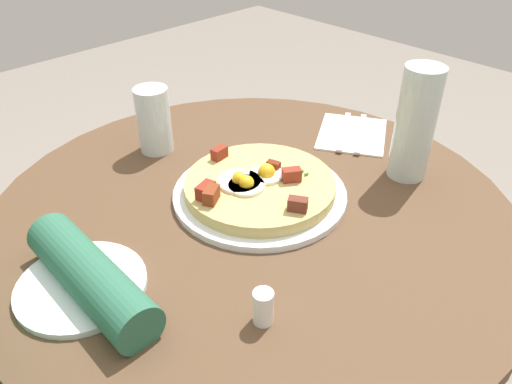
{
  "coord_description": "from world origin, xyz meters",
  "views": [
    {
      "loc": [
        -0.51,
        0.49,
        1.26
      ],
      "look_at": [
        0.01,
        -0.02,
        0.76
      ],
      "focal_mm": 35.29,
      "sensor_mm": 36.0,
      "label": 1
    }
  ],
  "objects_px": {
    "dining_table": "(253,279)",
    "water_glass": "(152,121)",
    "fork": "(344,131)",
    "knife": "(361,133)",
    "salt_shaker": "(263,307)",
    "breakfast_pizza": "(259,185)",
    "water_bottle": "(415,124)",
    "pizza_plate": "(260,194)",
    "bread_plate": "(82,286)"
  },
  "relations": [
    {
      "from": "dining_table",
      "to": "water_bottle",
      "type": "relative_size",
      "value": 4.28
    },
    {
      "from": "salt_shaker",
      "to": "dining_table",
      "type": "bearing_deg",
      "value": -41.06
    },
    {
      "from": "pizza_plate",
      "to": "water_bottle",
      "type": "height_order",
      "value": "water_bottle"
    },
    {
      "from": "bread_plate",
      "to": "water_glass",
      "type": "relative_size",
      "value": 1.37
    },
    {
      "from": "breakfast_pizza",
      "to": "water_bottle",
      "type": "bearing_deg",
      "value": -119.55
    },
    {
      "from": "bread_plate",
      "to": "water_glass",
      "type": "distance_m",
      "value": 0.4
    },
    {
      "from": "pizza_plate",
      "to": "breakfast_pizza",
      "type": "relative_size",
      "value": 1.15
    },
    {
      "from": "breakfast_pizza",
      "to": "water_bottle",
      "type": "relative_size",
      "value": 1.25
    },
    {
      "from": "breakfast_pizza",
      "to": "dining_table",
      "type": "bearing_deg",
      "value": 114.44
    },
    {
      "from": "salt_shaker",
      "to": "fork",
      "type": "bearing_deg",
      "value": -63.81
    },
    {
      "from": "pizza_plate",
      "to": "salt_shaker",
      "type": "height_order",
      "value": "salt_shaker"
    },
    {
      "from": "dining_table",
      "to": "breakfast_pizza",
      "type": "bearing_deg",
      "value": -65.56
    },
    {
      "from": "water_bottle",
      "to": "salt_shaker",
      "type": "relative_size",
      "value": 4.16
    },
    {
      "from": "fork",
      "to": "pizza_plate",
      "type": "bearing_deg",
      "value": -23.44
    },
    {
      "from": "breakfast_pizza",
      "to": "salt_shaker",
      "type": "bearing_deg",
      "value": 136.34
    },
    {
      "from": "water_bottle",
      "to": "salt_shaker",
      "type": "distance_m",
      "value": 0.46
    },
    {
      "from": "pizza_plate",
      "to": "salt_shaker",
      "type": "distance_m",
      "value": 0.29
    },
    {
      "from": "water_glass",
      "to": "dining_table",
      "type": "bearing_deg",
      "value": -179.23
    },
    {
      "from": "breakfast_pizza",
      "to": "salt_shaker",
      "type": "relative_size",
      "value": 5.21
    },
    {
      "from": "breakfast_pizza",
      "to": "water_bottle",
      "type": "distance_m",
      "value": 0.3
    },
    {
      "from": "dining_table",
      "to": "fork",
      "type": "distance_m",
      "value": 0.38
    },
    {
      "from": "dining_table",
      "to": "salt_shaker",
      "type": "bearing_deg",
      "value": 138.94
    },
    {
      "from": "water_glass",
      "to": "salt_shaker",
      "type": "bearing_deg",
      "value": 160.86
    },
    {
      "from": "knife",
      "to": "salt_shaker",
      "type": "relative_size",
      "value": 3.5
    },
    {
      "from": "dining_table",
      "to": "pizza_plate",
      "type": "xyz_separation_m",
      "value": [
        0.01,
        -0.03,
        0.18
      ]
    },
    {
      "from": "salt_shaker",
      "to": "breakfast_pizza",
      "type": "bearing_deg",
      "value": -43.66
    },
    {
      "from": "water_glass",
      "to": "salt_shaker",
      "type": "xyz_separation_m",
      "value": [
        -0.47,
        0.16,
        -0.04
      ]
    },
    {
      "from": "breakfast_pizza",
      "to": "bread_plate",
      "type": "bearing_deg",
      "value": 87.33
    },
    {
      "from": "bread_plate",
      "to": "dining_table",
      "type": "bearing_deg",
      "value": -95.29
    },
    {
      "from": "knife",
      "to": "water_glass",
      "type": "height_order",
      "value": "water_glass"
    },
    {
      "from": "dining_table",
      "to": "pizza_plate",
      "type": "height_order",
      "value": "pizza_plate"
    },
    {
      "from": "breakfast_pizza",
      "to": "salt_shaker",
      "type": "height_order",
      "value": "breakfast_pizza"
    },
    {
      "from": "fork",
      "to": "knife",
      "type": "height_order",
      "value": "same"
    },
    {
      "from": "breakfast_pizza",
      "to": "bread_plate",
      "type": "relative_size",
      "value": 1.46
    },
    {
      "from": "water_bottle",
      "to": "salt_shaker",
      "type": "height_order",
      "value": "water_bottle"
    },
    {
      "from": "dining_table",
      "to": "bread_plate",
      "type": "bearing_deg",
      "value": 84.71
    },
    {
      "from": "pizza_plate",
      "to": "water_glass",
      "type": "height_order",
      "value": "water_glass"
    },
    {
      "from": "dining_table",
      "to": "water_glass",
      "type": "distance_m",
      "value": 0.37
    },
    {
      "from": "dining_table",
      "to": "breakfast_pizza",
      "type": "distance_m",
      "value": 0.2
    },
    {
      "from": "knife",
      "to": "water_glass",
      "type": "distance_m",
      "value": 0.44
    },
    {
      "from": "pizza_plate",
      "to": "water_glass",
      "type": "xyz_separation_m",
      "value": [
        0.27,
        0.03,
        0.06
      ]
    },
    {
      "from": "knife",
      "to": "water_glass",
      "type": "bearing_deg",
      "value": -67.47
    },
    {
      "from": "dining_table",
      "to": "fork",
      "type": "xyz_separation_m",
      "value": [
        0.05,
        -0.33,
        0.18
      ]
    },
    {
      "from": "water_glass",
      "to": "salt_shaker",
      "type": "height_order",
      "value": "water_glass"
    },
    {
      "from": "bread_plate",
      "to": "pizza_plate",
      "type": "bearing_deg",
      "value": -92.77
    },
    {
      "from": "dining_table",
      "to": "water_bottle",
      "type": "height_order",
      "value": "water_bottle"
    },
    {
      "from": "bread_plate",
      "to": "salt_shaker",
      "type": "distance_m",
      "value": 0.26
    },
    {
      "from": "knife",
      "to": "salt_shaker",
      "type": "height_order",
      "value": "salt_shaker"
    },
    {
      "from": "water_bottle",
      "to": "breakfast_pizza",
      "type": "bearing_deg",
      "value": 60.45
    },
    {
      "from": "knife",
      "to": "pizza_plate",
      "type": "bearing_deg",
      "value": -29.42
    }
  ]
}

